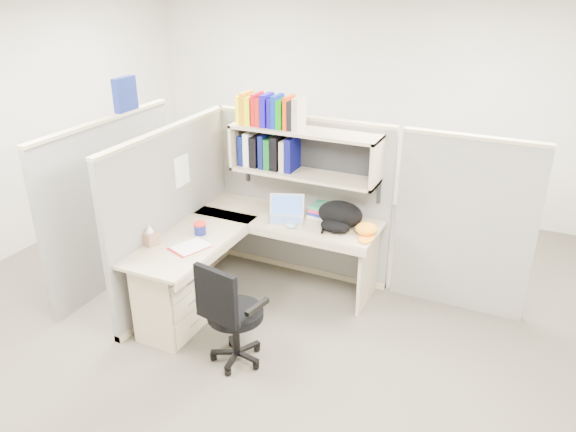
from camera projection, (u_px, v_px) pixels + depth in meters
The scene contains 14 objects.
ground at pixel (262, 313), 5.12m from camera, with size 6.00×6.00×0.00m, color #3C372E.
room_shell at pixel (258, 142), 4.45m from camera, with size 6.00×6.00×6.00m.
cubicle at pixel (248, 198), 5.26m from camera, with size 3.79×1.84×1.95m.
desk at pixel (204, 276), 4.86m from camera, with size 1.74×1.75×0.73m.
laptop at pixel (286, 209), 5.17m from camera, with size 0.32×0.32×0.23m, color silver, non-canonical shape.
backpack at pixel (338, 216), 5.01m from camera, with size 0.41×0.32×0.24m, color black, non-canonical shape.
orange_cap at pixel (366, 229), 4.93m from camera, with size 0.20×0.23×0.11m, color orange, non-canonical shape.
snack_canister at pixel (200, 228), 4.94m from camera, with size 0.11×0.11×0.11m.
tissue_box at pixel (150, 235), 4.74m from camera, with size 0.11×0.11×0.18m, color #926D52, non-canonical shape.
mouse at pixel (291, 226), 5.07m from camera, with size 0.10×0.07×0.04m, color #8DADC8.
paper_cup at pixel (297, 208), 5.36m from camera, with size 0.08×0.08×0.11m, color silver.
book_stack at pixel (320, 210), 5.31m from camera, with size 0.17×0.23×0.11m, color gray, non-canonical shape.
loose_paper at pixel (191, 246), 4.74m from camera, with size 0.22×0.29×0.00m, color white, non-canonical shape.
task_chair at pixel (233, 329), 4.35m from camera, with size 0.51×0.47×0.92m.
Camera 1 is at (2.04, -3.79, 2.91)m, focal length 35.00 mm.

